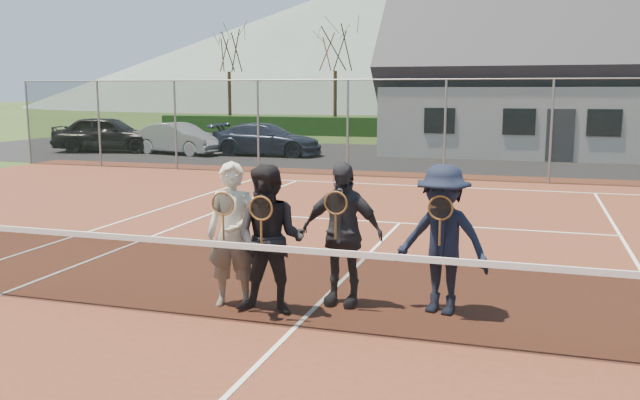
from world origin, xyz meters
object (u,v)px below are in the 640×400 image
object	(u,v)px
player_a	(233,235)
car_a	(108,134)
car_c	(267,139)
player_c	(342,234)
car_b	(179,139)
tennis_net	(295,284)
player_b	(270,240)
player_d	(442,240)
clubhouse	(573,59)

from	to	relation	value
player_a	car_a	bearing A→B (deg)	128.16
car_c	player_c	world-z (taller)	player_c
car_b	car_c	bearing A→B (deg)	-69.08
tennis_net	player_b	size ratio (longest dim) A/B	6.49
car_a	player_c	xyz separation A→B (m)	(15.45, -17.61, 0.13)
player_a	player_d	size ratio (longest dim) A/B	1.00
car_a	car_c	distance (m)	7.24
tennis_net	player_b	world-z (taller)	player_b
car_c	player_c	xyz separation A→B (m)	(8.23, -18.14, 0.25)
car_a	tennis_net	xyz separation A→B (m)	(15.19, -18.63, -0.25)
car_c	player_d	bearing A→B (deg)	-152.45
car_b	car_c	xyz separation A→B (m)	(3.75, 0.56, 0.01)
player_a	player_d	distance (m)	2.55
car_b	car_c	size ratio (longest dim) A/B	0.87
tennis_net	player_b	distance (m)	0.73
car_a	car_b	xyz separation A→B (m)	(3.47, -0.02, -0.13)
car_c	player_d	size ratio (longest dim) A/B	2.56
car_b	player_a	xyz separation A→B (m)	(10.72, -18.04, 0.26)
tennis_net	clubhouse	size ratio (longest dim) A/B	0.75
car_a	car_b	bearing A→B (deg)	-104.84
player_b	car_a	bearing A→B (deg)	128.99
car_c	clubhouse	size ratio (longest dim) A/B	0.30
car_b	player_b	bearing A→B (deg)	-135.73
clubhouse	player_a	distance (m)	24.15
car_b	player_d	distance (m)	21.98
tennis_net	player_c	world-z (taller)	player_c
player_d	player_c	bearing A→B (deg)	-178.77
clubhouse	player_c	size ratio (longest dim) A/B	8.67
car_a	player_b	bearing A→B (deg)	-155.52
tennis_net	car_c	bearing A→B (deg)	112.59
tennis_net	player_a	bearing A→B (deg)	150.32
tennis_net	player_d	distance (m)	1.87
car_a	clubhouse	xyz separation A→B (m)	(19.19, 5.37, 3.20)
tennis_net	player_b	xyz separation A→B (m)	(-0.45, 0.42, 0.38)
car_b	clubhouse	world-z (taller)	clubhouse
car_c	tennis_net	bearing A→B (deg)	-157.46
car_c	player_d	distance (m)	20.44
car_b	player_a	bearing A→B (deg)	-136.79
player_a	player_b	world-z (taller)	same
player_c	car_b	bearing A→B (deg)	124.28
car_c	player_c	distance (m)	19.93
player_a	player_d	bearing A→B (deg)	10.90
car_a	player_a	xyz separation A→B (m)	(14.19, -18.06, 0.13)
car_a	player_c	world-z (taller)	player_c
tennis_net	player_a	world-z (taller)	player_a
player_a	player_d	xyz separation A→B (m)	(2.50, 0.48, -0.00)
clubhouse	player_b	world-z (taller)	clubhouse
car_a	player_d	xyz separation A→B (m)	(16.69, -17.58, 0.13)
clubhouse	player_b	size ratio (longest dim) A/B	8.67
car_a	player_a	distance (m)	22.97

